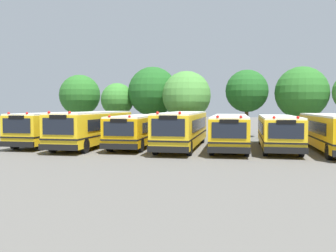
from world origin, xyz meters
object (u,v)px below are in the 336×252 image
Objects in this scene: school_bus_0 at (53,127)px; school_bus_2 at (138,129)px; school_bus_3 at (183,128)px; tree_1 at (117,99)px; school_bus_6 at (332,131)px; tree_5 at (301,93)px; school_bus_5 at (278,131)px; tree_3 at (187,94)px; school_bus_1 at (94,127)px; school_bus_4 at (230,130)px; tree_0 at (79,95)px; tree_2 at (153,92)px; tree_4 at (246,92)px.

school_bus_0 is 0.98× the size of school_bus_2.
tree_1 is at bearing -49.50° from school_bus_3.
school_bus_6 is (20.72, -0.23, -0.02)m from school_bus_0.
school_bus_3 is at bearing -49.39° from tree_1.
tree_1 is 18.34m from tree_5.
tree_3 is (-7.79, 8.45, 2.89)m from school_bus_5.
school_bus_1 reaches higher than school_bus_4.
school_bus_2 is 1.51× the size of tree_0.
tree_2 reaches higher than tree_4.
school_bus_5 is (10.30, 0.19, 0.00)m from school_bus_2.
school_bus_0 is 6.97m from school_bus_2.
tree_2 is (5.77, 9.98, 3.17)m from school_bus_0.
tree_3 is (-4.43, 8.68, 2.88)m from school_bus_4.
school_bus_2 is 17.04m from tree_5.
tree_2 is at bearing -119.25° from school_bus_0.
school_bus_3 is 14.52m from tree_5.
school_bus_1 is 3.42m from school_bus_2.
school_bus_1 is 13.72m from school_bus_5.
school_bus_3 is 11.84m from tree_4.
tree_5 is at bearing 1.17° from tree_1.
tree_5 is at bearing -87.79° from school_bus_6.
school_bus_0 reaches higher than school_bus_2.
school_bus_3 is 1.05× the size of school_bus_4.
tree_0 reaches higher than school_bus_4.
school_bus_3 is 1.73× the size of tree_4.
tree_0 reaches higher than school_bus_6.
school_bus_4 is 1.69× the size of tree_0.
school_bus_5 is at bearing -178.36° from school_bus_0.
tree_5 is (-0.44, 10.50, 2.96)m from school_bus_6.
tree_4 is at bearing -129.56° from school_bus_2.
school_bus_3 is (10.45, -0.02, 0.04)m from school_bus_0.
school_bus_0 is at bearing -0.87° from school_bus_2.
tree_5 is (10.79, 1.56, 0.14)m from tree_3.
tree_3 reaches higher than school_bus_6.
school_bus_2 is at bearing -106.19° from tree_3.
tree_5 is at bearing 1.16° from tree_2.
tree_2 reaches higher than tree_5.
tree_2 is 1.09× the size of tree_3.
school_bus_6 is at bearing -62.19° from tree_4.
tree_3 is (-11.23, 8.94, 2.83)m from school_bus_6.
tree_0 is (-9.64, 10.62, 2.93)m from school_bus_2.
school_bus_0 is 1.75× the size of tree_1.
tree_1 is at bearing 171.03° from tree_3.
school_bus_3 is at bearing -133.63° from tree_5.
school_bus_4 is at bearing 4.56° from school_bus_5.
tree_3 is at bearing -46.68° from school_bus_5.
tree_5 reaches higher than tree_0.
school_bus_3 is at bearing -39.23° from tree_0.
school_bus_1 is 10.45m from tree_1.
school_bus_4 is at bearing -62.95° from tree_3.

